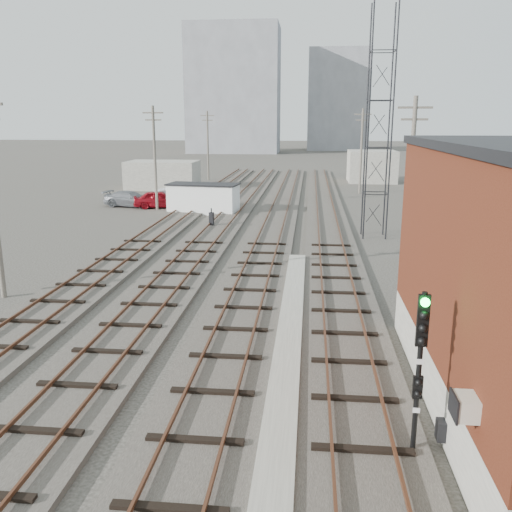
# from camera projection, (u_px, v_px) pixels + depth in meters

# --- Properties ---
(ground) EXTENTS (320.00, 320.00, 0.00)m
(ground) POSITION_uv_depth(u_px,v_px,m) (300.00, 190.00, 61.83)
(ground) COLOR #282621
(ground) RESTS_ON ground
(track_right) EXTENTS (3.20, 90.00, 0.39)m
(track_right) POSITION_uv_depth(u_px,v_px,m) (327.00, 224.00, 41.29)
(track_right) COLOR #332D28
(track_right) RESTS_ON ground
(track_mid_right) EXTENTS (3.20, 90.00, 0.39)m
(track_mid_right) POSITION_uv_depth(u_px,v_px,m) (275.00, 223.00, 41.68)
(track_mid_right) COLOR #332D28
(track_mid_right) RESTS_ON ground
(track_mid_left) EXTENTS (3.20, 90.00, 0.39)m
(track_mid_left) POSITION_uv_depth(u_px,v_px,m) (224.00, 222.00, 42.06)
(track_mid_left) COLOR #332D28
(track_mid_left) RESTS_ON ground
(track_left) EXTENTS (3.20, 90.00, 0.39)m
(track_left) POSITION_uv_depth(u_px,v_px,m) (173.00, 221.00, 42.45)
(track_left) COLOR #332D28
(track_left) RESTS_ON ground
(platform_curb) EXTENTS (0.90, 28.00, 0.26)m
(platform_curb) POSITION_uv_depth(u_px,v_px,m) (286.00, 365.00, 17.35)
(platform_curb) COLOR gray
(platform_curb) RESTS_ON ground
(lattice_tower) EXTENTS (1.60, 1.60, 15.00)m
(lattice_tower) POSITION_uv_depth(u_px,v_px,m) (379.00, 124.00, 35.35)
(lattice_tower) COLOR black
(lattice_tower) RESTS_ON ground
(utility_pole_left_b) EXTENTS (1.80, 0.24, 9.00)m
(utility_pole_left_b) POSITION_uv_depth(u_px,v_px,m) (155.00, 155.00, 47.40)
(utility_pole_left_b) COLOR #595147
(utility_pole_left_b) RESTS_ON ground
(utility_pole_left_c) EXTENTS (1.80, 0.24, 9.00)m
(utility_pole_left_c) POSITION_uv_depth(u_px,v_px,m) (208.00, 144.00, 71.53)
(utility_pole_left_c) COLOR #595147
(utility_pole_left_c) RESTS_ON ground
(utility_pole_right_a) EXTENTS (1.80, 0.24, 9.00)m
(utility_pole_right_a) POSITION_uv_depth(u_px,v_px,m) (411.00, 177.00, 29.15)
(utility_pole_right_a) COLOR #595147
(utility_pole_right_a) RESTS_ON ground
(utility_pole_right_b) EXTENTS (1.80, 0.24, 9.00)m
(utility_pole_right_b) POSITION_uv_depth(u_px,v_px,m) (361.00, 149.00, 58.11)
(utility_pole_right_b) COLOR #595147
(utility_pole_right_b) RESTS_ON ground
(apartment_left) EXTENTS (22.00, 14.00, 30.00)m
(apartment_left) POSITION_uv_depth(u_px,v_px,m) (234.00, 90.00, 132.33)
(apartment_left) COLOR gray
(apartment_left) RESTS_ON ground
(apartment_right) EXTENTS (16.00, 12.00, 26.00)m
(apartment_right) POSITION_uv_depth(u_px,v_px,m) (338.00, 101.00, 144.78)
(apartment_right) COLOR gray
(apartment_right) RESTS_ON ground
(shed_left) EXTENTS (8.00, 5.00, 3.20)m
(shed_left) POSITION_uv_depth(u_px,v_px,m) (163.00, 175.00, 62.99)
(shed_left) COLOR gray
(shed_left) RESTS_ON ground
(shed_right) EXTENTS (6.00, 6.00, 4.00)m
(shed_right) POSITION_uv_depth(u_px,v_px,m) (372.00, 166.00, 70.13)
(shed_right) COLOR gray
(shed_right) RESTS_ON ground
(signal_mast) EXTENTS (0.40, 0.41, 4.07)m
(signal_mast) POSITION_uv_depth(u_px,v_px,m) (420.00, 363.00, 12.27)
(signal_mast) COLOR gray
(signal_mast) RESTS_ON ground
(switch_stand) EXTENTS (0.36, 0.36, 1.37)m
(switch_stand) POSITION_uv_depth(u_px,v_px,m) (211.00, 219.00, 40.11)
(switch_stand) COLOR black
(switch_stand) RESTS_ON ground
(site_trailer) EXTENTS (6.31, 3.39, 2.53)m
(site_trailer) POSITION_uv_depth(u_px,v_px,m) (203.00, 198.00, 46.42)
(site_trailer) COLOR white
(site_trailer) RESTS_ON ground
(car_red) EXTENTS (4.90, 2.78, 1.57)m
(car_red) POSITION_uv_depth(u_px,v_px,m) (160.00, 199.00, 49.29)
(car_red) COLOR maroon
(car_red) RESTS_ON ground
(car_silver) EXTENTS (4.85, 2.86, 1.51)m
(car_silver) POSITION_uv_depth(u_px,v_px,m) (172.00, 196.00, 51.36)
(car_silver) COLOR #9B9CA2
(car_silver) RESTS_ON ground
(car_grey) EXTENTS (5.24, 2.87, 1.44)m
(car_grey) POSITION_uv_depth(u_px,v_px,m) (130.00, 199.00, 49.95)
(car_grey) COLOR slate
(car_grey) RESTS_ON ground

